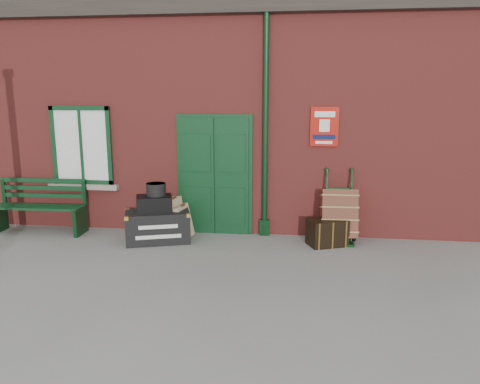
% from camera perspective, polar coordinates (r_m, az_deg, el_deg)
% --- Properties ---
extents(ground, '(80.00, 80.00, 0.00)m').
position_cam_1_polar(ground, '(7.64, -2.78, -8.23)').
color(ground, gray).
rests_on(ground, ground).
extents(station_building, '(10.30, 4.30, 4.36)m').
position_cam_1_polar(station_building, '(10.64, 0.45, 9.40)').
color(station_building, '#973530').
rests_on(station_building, ground).
extents(bench, '(1.73, 0.58, 1.06)m').
position_cam_1_polar(bench, '(9.77, -23.17, -1.45)').
color(bench, '#0E351A').
rests_on(bench, ground).
extents(houdini_trunk, '(1.26, 0.94, 0.56)m').
position_cam_1_polar(houdini_trunk, '(8.58, -9.97, -4.15)').
color(houdini_trunk, black).
rests_on(houdini_trunk, ground).
extents(strongbox, '(0.73, 0.62, 0.28)m').
position_cam_1_polar(strongbox, '(8.49, -10.40, -1.40)').
color(strongbox, black).
rests_on(strongbox, houdini_trunk).
extents(hatbox, '(0.43, 0.43, 0.22)m').
position_cam_1_polar(hatbox, '(8.46, -10.21, 0.30)').
color(hatbox, black).
rests_on(hatbox, strongbox).
extents(suitcase_back, '(0.40, 0.56, 0.74)m').
position_cam_1_polar(suitcase_back, '(8.78, -8.09, -3.12)').
color(suitcase_back, tan).
rests_on(suitcase_back, ground).
extents(suitcase_front, '(0.39, 0.51, 0.64)m').
position_cam_1_polar(suitcase_front, '(8.66, -7.10, -3.66)').
color(suitcase_front, tan).
rests_on(suitcase_front, ground).
extents(porter_trolley, '(0.64, 0.70, 1.29)m').
position_cam_1_polar(porter_trolley, '(8.59, 11.94, -2.73)').
color(porter_trolley, black).
rests_on(porter_trolley, ground).
extents(dark_trunk, '(0.76, 0.64, 0.47)m').
position_cam_1_polar(dark_trunk, '(8.40, 10.59, -4.85)').
color(dark_trunk, black).
rests_on(dark_trunk, ground).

